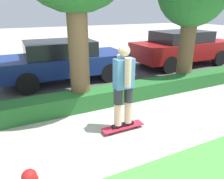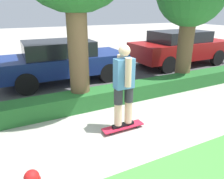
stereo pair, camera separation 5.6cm
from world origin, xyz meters
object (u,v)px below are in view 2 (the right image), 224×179
skater_person (124,85)px  parked_car_rear (180,47)px  parked_car_middle (62,60)px  skateboard (123,127)px

skater_person → parked_car_rear: size_ratio=0.37×
parked_car_middle → parked_car_rear: size_ratio=0.95×
skater_person → parked_car_middle: size_ratio=0.39×
skater_person → parked_car_middle: skater_person is taller
skater_person → parked_car_middle: (-0.25, 3.98, -0.25)m
skater_person → skateboard: bearing=0.0°
skateboard → parked_car_middle: bearing=93.6°
skateboard → parked_car_rear: bearing=37.0°
skateboard → parked_car_middle: 4.05m
skateboard → parked_car_middle: (-0.25, 3.98, 0.70)m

